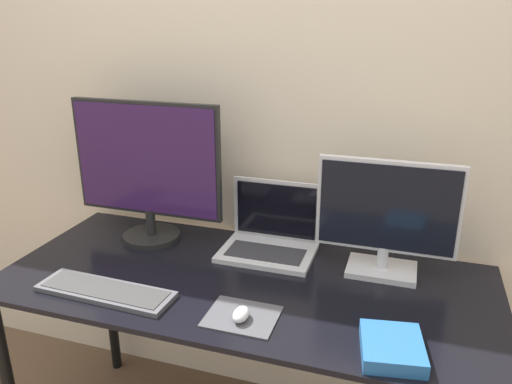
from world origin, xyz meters
TOP-DOWN VIEW (x-y plane):
  - wall_back at (0.00, 0.78)m, footprint 7.00×0.05m
  - desk at (0.00, 0.36)m, footprint 1.62×0.71m
  - monitor_left at (-0.45, 0.55)m, footprint 0.58×0.22m
  - monitor_right at (0.43, 0.55)m, footprint 0.46×0.16m
  - laptop at (0.02, 0.59)m, footprint 0.33×0.24m
  - keyboard at (-0.38, 0.14)m, footprint 0.45×0.15m
  - mousepad at (0.07, 0.15)m, footprint 0.20×0.17m
  - mouse at (0.07, 0.13)m, footprint 0.04×0.07m
  - book at (0.49, 0.11)m, footprint 0.18×0.20m

SIDE VIEW (x-z plane):
  - desk at x=0.00m, z-range 0.29..1.06m
  - mousepad at x=0.07m, z-range 0.77..0.77m
  - keyboard at x=-0.38m, z-range 0.77..0.79m
  - book at x=0.49m, z-range 0.77..0.81m
  - mouse at x=0.07m, z-range 0.77..0.81m
  - laptop at x=0.02m, z-range 0.70..0.95m
  - monitor_right at x=0.43m, z-range 0.77..1.16m
  - monitor_left at x=-0.45m, z-range 0.78..1.32m
  - wall_back at x=0.00m, z-range 0.00..2.50m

